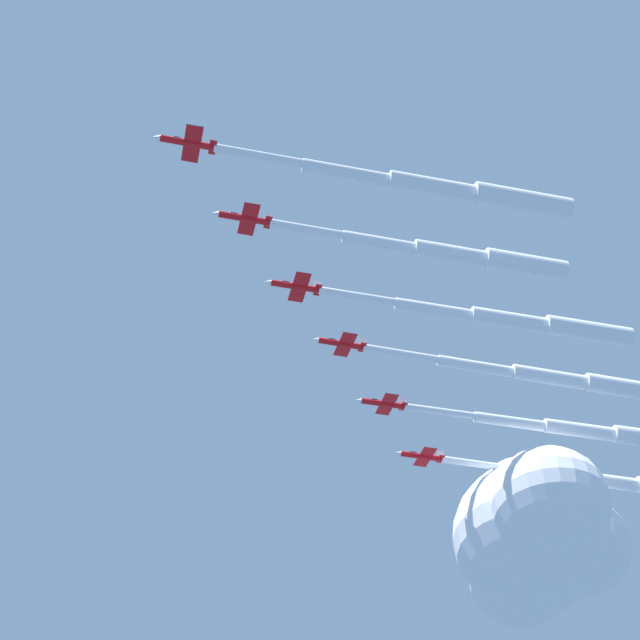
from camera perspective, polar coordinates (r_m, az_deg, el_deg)
jet_lead at (r=180.19m, az=6.30°, el=6.87°), size 8.81×68.91×4.20m
jet_port_inner at (r=188.74m, az=7.10°, el=3.44°), size 8.53×61.70×4.22m
jet_starboard_inner at (r=200.28m, az=10.17°, el=-0.03°), size 9.04×67.67×4.10m
jet_port_mid at (r=213.33m, az=12.21°, el=-2.96°), size 8.28×70.11×4.26m
jet_starboard_mid at (r=223.74m, az=13.66°, el=-5.60°), size 9.84×68.67×4.25m
jet_port_outer at (r=236.17m, az=14.90°, el=-8.11°), size 9.21×67.68×4.19m
cloud_puff at (r=230.91m, az=11.23°, el=-10.93°), size 49.77×37.94×32.98m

